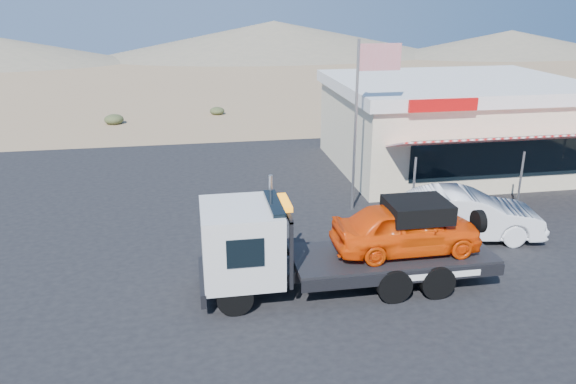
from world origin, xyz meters
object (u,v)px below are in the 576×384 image
at_px(tow_truck, 341,240).
at_px(jerky_store, 452,123).
at_px(flagpole, 363,107).
at_px(white_sedan, 464,214).

relative_size(tow_truck, jerky_store, 0.74).
bearing_deg(jerky_store, flagpole, -141.21).
relative_size(white_sedan, jerky_store, 0.46).
xyz_separation_m(tow_truck, white_sedan, (4.74, 2.43, -0.58)).
bearing_deg(jerky_store, tow_truck, -127.89).
bearing_deg(tow_truck, white_sedan, 27.17).
xyz_separation_m(white_sedan, jerky_store, (3.01, 7.53, 1.19)).
bearing_deg(white_sedan, flagpole, 50.76).
relative_size(tow_truck, white_sedan, 1.61).
bearing_deg(flagpole, jerky_store, 38.79).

